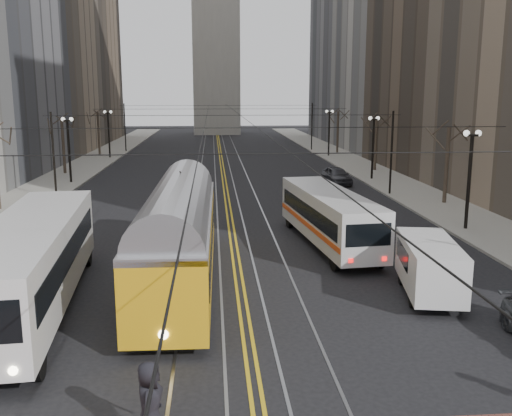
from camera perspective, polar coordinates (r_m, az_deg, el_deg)
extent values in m
plane|color=black|center=(15.69, 0.13, -18.92)|extent=(260.00, 260.00, 0.00)
cube|color=gray|center=(60.65, -17.67, 3.42)|extent=(5.00, 140.00, 0.15)
cube|color=gray|center=(61.18, 10.89, 3.82)|extent=(5.00, 140.00, 0.15)
cube|color=gray|center=(59.05, -3.33, 3.67)|extent=(4.80, 130.00, 0.02)
cube|color=gold|center=(59.05, -3.33, 3.67)|extent=(0.42, 130.00, 0.01)
cube|color=brown|center=(103.17, -18.98, 17.52)|extent=(16.00, 20.00, 40.00)
cube|color=brown|center=(65.80, 20.58, 18.63)|extent=(16.00, 20.00, 34.00)
cube|color=slate|center=(103.70, 11.01, 17.88)|extent=(16.00, 20.00, 40.00)
cylinder|color=black|center=(53.28, -18.18, 5.31)|extent=(0.20, 0.20, 5.60)
cylinder|color=black|center=(72.79, -14.50, 7.00)|extent=(0.20, 0.20, 5.60)
cylinder|color=black|center=(35.17, 20.50, 2.30)|extent=(0.20, 0.20, 5.60)
cylinder|color=black|center=(53.83, 11.60, 5.70)|extent=(0.20, 0.20, 5.60)
cylinder|color=black|center=(73.20, 7.31, 7.29)|extent=(0.20, 0.20, 5.60)
cylinder|color=#382D23|center=(59.56, -18.71, 5.86)|extent=(0.28, 0.28, 5.60)
cylinder|color=#382D23|center=(77.08, -15.46, 7.17)|extent=(0.28, 0.28, 5.60)
cylinder|color=#382D23|center=(43.22, 18.51, 4.00)|extent=(0.28, 0.28, 5.60)
cylinder|color=#382D23|center=(60.12, 11.88, 6.26)|extent=(0.28, 0.28, 5.60)
cylinder|color=#382D23|center=(77.52, 8.17, 7.49)|extent=(0.28, 0.28, 5.60)
cylinder|color=black|center=(58.54, -4.89, 9.47)|extent=(0.03, 120.00, 0.03)
cylinder|color=black|center=(58.59, -1.91, 9.51)|extent=(0.03, 120.00, 0.03)
cylinder|color=black|center=(45.32, -19.58, 4.88)|extent=(0.16, 0.16, 6.60)
cylinder|color=black|center=(80.51, -12.97, 7.81)|extent=(0.16, 0.16, 6.60)
cylinder|color=black|center=(45.93, 13.39, 5.31)|extent=(0.16, 0.16, 6.60)
cylinder|color=black|center=(80.86, 5.61, 8.06)|extent=(0.16, 0.16, 6.60)
cube|color=silver|center=(22.55, -21.51, -5.49)|extent=(3.93, 13.63, 3.36)
cube|color=gold|center=(24.15, -7.66, -3.59)|extent=(2.92, 14.64, 3.44)
cube|color=silver|center=(30.22, 7.29, -1.08)|extent=(3.58, 11.27, 2.89)
cube|color=silver|center=(23.63, 16.93, -5.88)|extent=(2.76, 5.27, 2.22)
imported|color=#3D3F45|center=(51.16, 8.07, 3.24)|extent=(2.26, 4.66, 1.53)
imported|color=black|center=(13.94, -10.57, -18.58)|extent=(0.73, 1.03, 1.98)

